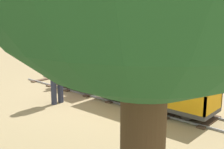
{
  "coord_description": "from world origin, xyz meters",
  "views": [
    {
      "loc": [
        -4.89,
        -4.27,
        1.99
      ],
      "look_at": [
        0.0,
        0.02,
        0.55
      ],
      "focal_mm": 47.0,
      "sensor_mm": 36.0,
      "label": 1
    }
  ],
  "objects_px": {
    "passenger_car": "(152,88)",
    "oak_tree_far": "(208,3)",
    "park_bench": "(221,70)",
    "conductor_person": "(56,60)",
    "locomotive": "(82,71)"
  },
  "relations": [
    {
      "from": "locomotive",
      "to": "conductor_person",
      "type": "height_order",
      "value": "conductor_person"
    },
    {
      "from": "passenger_car",
      "to": "oak_tree_far",
      "type": "bearing_deg",
      "value": 11.12
    },
    {
      "from": "locomotive",
      "to": "passenger_car",
      "type": "xyz_separation_m",
      "value": [
        0.0,
        -2.1,
        -0.06
      ]
    },
    {
      "from": "passenger_car",
      "to": "oak_tree_far",
      "type": "xyz_separation_m",
      "value": [
        4.41,
        0.87,
        1.78
      ]
    },
    {
      "from": "park_bench",
      "to": "conductor_person",
      "type": "bearing_deg",
      "value": 152.89
    },
    {
      "from": "oak_tree_far",
      "to": "locomotive",
      "type": "bearing_deg",
      "value": 164.33
    },
    {
      "from": "passenger_car",
      "to": "park_bench",
      "type": "height_order",
      "value": "passenger_car"
    },
    {
      "from": "passenger_car",
      "to": "conductor_person",
      "type": "xyz_separation_m",
      "value": [
        -1.09,
        1.72,
        0.54
      ]
    },
    {
      "from": "park_bench",
      "to": "oak_tree_far",
      "type": "height_order",
      "value": "oak_tree_far"
    },
    {
      "from": "locomotive",
      "to": "passenger_car",
      "type": "height_order",
      "value": "locomotive"
    },
    {
      "from": "oak_tree_far",
      "to": "park_bench",
      "type": "bearing_deg",
      "value": -143.1
    },
    {
      "from": "passenger_car",
      "to": "oak_tree_far",
      "type": "relative_size",
      "value": 0.87
    },
    {
      "from": "oak_tree_far",
      "to": "passenger_car",
      "type": "bearing_deg",
      "value": -168.88
    },
    {
      "from": "locomotive",
      "to": "park_bench",
      "type": "height_order",
      "value": "locomotive"
    },
    {
      "from": "locomotive",
      "to": "oak_tree_far",
      "type": "bearing_deg",
      "value": -15.67
    }
  ]
}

